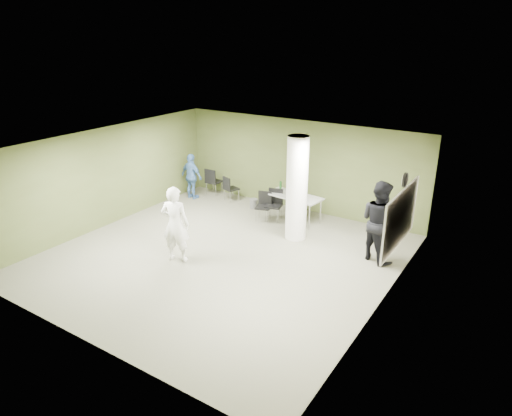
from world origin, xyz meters
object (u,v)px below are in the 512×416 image
Objects in this scene: woman_white at (175,224)px; man_black at (379,221)px; man_blue at (192,176)px; chair_back_left at (212,180)px; folding_table at (294,197)px.

man_black is at bearing -166.79° from woman_white.
man_black is 6.73m from man_blue.
woman_white reaches higher than man_blue.
chair_back_left is 4.85m from woman_white.
man_blue reaches higher than folding_table.
man_black is at bearing 178.34° from man_blue.
woman_white is 4.47m from man_blue.
folding_table is at bearing 5.66° from man_black.
woman_white is at bearing 132.06° from man_blue.
chair_back_left is at bearing -112.81° from man_blue.
man_black is (2.89, -1.09, 0.27)m from folding_table.
folding_table is at bearing -127.46° from woman_white.
man_black reaches higher than woman_white.
folding_table is 3.95m from woman_white.
chair_back_left is 0.61× the size of man_blue.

